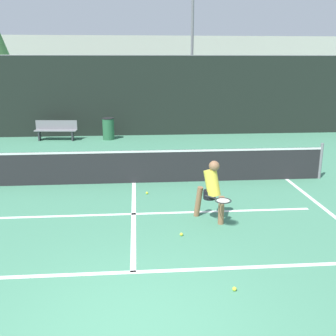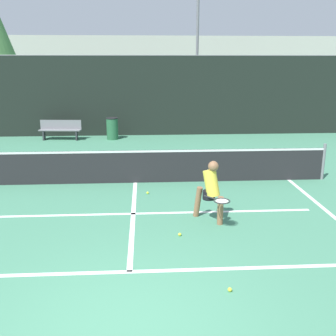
{
  "view_description": "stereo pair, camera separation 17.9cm",
  "coord_description": "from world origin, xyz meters",
  "px_view_note": "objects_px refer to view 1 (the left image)",
  "views": [
    {
      "loc": [
        0.11,
        -4.42,
        3.4
      ],
      "look_at": [
        0.83,
        4.46,
        0.95
      ],
      "focal_mm": 42.0,
      "sensor_mm": 36.0,
      "label": 1
    },
    {
      "loc": [
        0.29,
        -4.44,
        3.4
      ],
      "look_at": [
        0.83,
        4.46,
        0.95
      ],
      "focal_mm": 42.0,
      "sensor_mm": 36.0,
      "label": 2
    }
  ],
  "objects_px": {
    "player_practicing": "(211,188)",
    "parked_car": "(54,112)",
    "trash_bin": "(108,129)",
    "courtside_bench": "(56,129)"
  },
  "relations": [
    {
      "from": "courtside_bench",
      "to": "parked_car",
      "type": "relative_size",
      "value": 0.42
    },
    {
      "from": "trash_bin",
      "to": "parked_car",
      "type": "xyz_separation_m",
      "value": [
        -3.35,
        5.1,
        0.12
      ]
    },
    {
      "from": "courtside_bench",
      "to": "parked_car",
      "type": "xyz_separation_m",
      "value": [
        -1.07,
        5.07,
        0.13
      ]
    },
    {
      "from": "trash_bin",
      "to": "parked_car",
      "type": "distance_m",
      "value": 6.1
    },
    {
      "from": "player_practicing",
      "to": "parked_car",
      "type": "height_order",
      "value": "parked_car"
    },
    {
      "from": "player_practicing",
      "to": "parked_car",
      "type": "bearing_deg",
      "value": 160.22
    },
    {
      "from": "player_practicing",
      "to": "trash_bin",
      "type": "distance_m",
      "value": 9.86
    },
    {
      "from": "trash_bin",
      "to": "parked_car",
      "type": "height_order",
      "value": "parked_car"
    },
    {
      "from": "courtside_bench",
      "to": "trash_bin",
      "type": "bearing_deg",
      "value": 4.44
    },
    {
      "from": "player_practicing",
      "to": "courtside_bench",
      "type": "bearing_deg",
      "value": 165.52
    }
  ]
}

